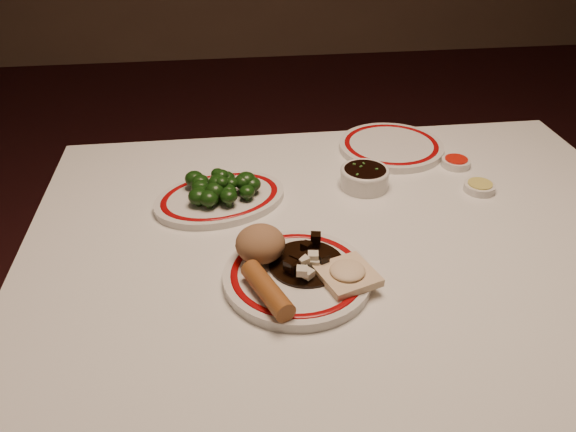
# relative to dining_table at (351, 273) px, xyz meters

# --- Properties ---
(dining_table) EXTENTS (1.20, 0.90, 0.75)m
(dining_table) POSITION_rel_dining_table_xyz_m (0.00, 0.00, 0.00)
(dining_table) COLOR white
(dining_table) RESTS_ON ground
(main_plate) EXTENTS (0.27, 0.27, 0.02)m
(main_plate) POSITION_rel_dining_table_xyz_m (-0.12, -0.12, 0.10)
(main_plate) COLOR silver
(main_plate) RESTS_ON dining_table
(rice_mound) EXTENTS (0.08, 0.08, 0.06)m
(rice_mound) POSITION_rel_dining_table_xyz_m (-0.18, -0.07, 0.14)
(rice_mound) COLOR #986A48
(rice_mound) RESTS_ON main_plate
(spring_roll) EXTENTS (0.07, 0.12, 0.03)m
(spring_roll) POSITION_rel_dining_table_xyz_m (-0.18, -0.18, 0.13)
(spring_roll) COLOR #985725
(spring_roll) RESTS_ON main_plate
(fried_wonton) EXTENTS (0.11, 0.11, 0.02)m
(fried_wonton) POSITION_rel_dining_table_xyz_m (-0.05, -0.15, 0.12)
(fried_wonton) COLOR beige
(fried_wonton) RESTS_ON main_plate
(stirfry_heap) EXTENTS (0.13, 0.13, 0.03)m
(stirfry_heap) POSITION_rel_dining_table_xyz_m (-0.11, -0.11, 0.12)
(stirfry_heap) COLOR black
(stirfry_heap) RESTS_ON main_plate
(broccoli_plate) EXTENTS (0.31, 0.29, 0.02)m
(broccoli_plate) POSITION_rel_dining_table_xyz_m (-0.24, 0.14, 0.10)
(broccoli_plate) COLOR silver
(broccoli_plate) RESTS_ON dining_table
(broccoli_pile) EXTENTS (0.15, 0.12, 0.05)m
(broccoli_pile) POSITION_rel_dining_table_xyz_m (-0.24, 0.14, 0.13)
(broccoli_pile) COLOR #23471C
(broccoli_pile) RESTS_ON broccoli_plate
(soy_bowl) EXTENTS (0.10, 0.10, 0.04)m
(soy_bowl) POSITION_rel_dining_table_xyz_m (0.06, 0.17, 0.11)
(soy_bowl) COLOR silver
(soy_bowl) RESTS_ON dining_table
(sweet_sour_dish) EXTENTS (0.06, 0.06, 0.02)m
(sweet_sour_dish) POSITION_rel_dining_table_xyz_m (0.29, 0.23, 0.10)
(sweet_sour_dish) COLOR silver
(sweet_sour_dish) RESTS_ON dining_table
(mustard_dish) EXTENTS (0.06, 0.06, 0.02)m
(mustard_dish) POSITION_rel_dining_table_xyz_m (0.29, 0.12, 0.10)
(mustard_dish) COLOR silver
(mustard_dish) RESTS_ON dining_table
(far_plate) EXTENTS (0.26, 0.26, 0.02)m
(far_plate) POSITION_rel_dining_table_xyz_m (0.16, 0.33, 0.10)
(far_plate) COLOR silver
(far_plate) RESTS_ON dining_table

